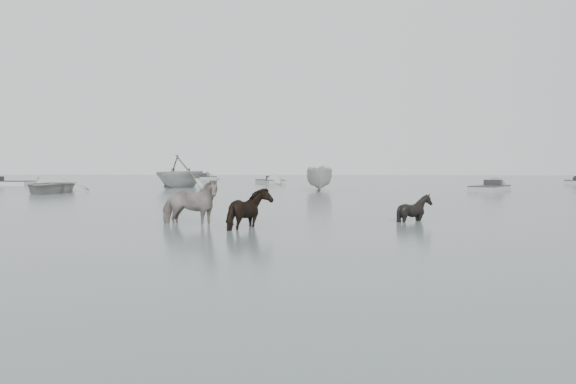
% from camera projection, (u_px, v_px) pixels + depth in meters
% --- Properties ---
extents(ground, '(140.00, 140.00, 0.00)m').
position_uv_depth(ground, '(287.00, 226.00, 16.77)').
color(ground, '#556561').
rests_on(ground, ground).
extents(pony_pinto, '(2.11, 1.21, 1.69)m').
position_uv_depth(pony_pinto, '(190.00, 197.00, 17.29)').
color(pony_pinto, black).
rests_on(pony_pinto, ground).
extents(pony_dark, '(1.25, 1.46, 1.46)m').
position_uv_depth(pony_dark, '(250.00, 203.00, 16.25)').
color(pony_dark, black).
rests_on(pony_dark, ground).
extents(pony_black, '(1.32, 1.21, 1.28)m').
position_uv_depth(pony_black, '(415.00, 201.00, 18.24)').
color(pony_black, black).
rests_on(pony_black, ground).
extents(rowboat_lead, '(4.63, 5.96, 1.13)m').
position_uv_depth(rowboat_lead, '(50.00, 184.00, 35.47)').
color(rowboat_lead, '#A6A5A1').
rests_on(rowboat_lead, ground).
extents(rowboat_trail, '(6.21, 6.46, 2.63)m').
position_uv_depth(rowboat_trail, '(181.00, 170.00, 42.86)').
color(rowboat_trail, '#9A9C9A').
rests_on(rowboat_trail, ground).
extents(boat_small, '(2.00, 4.83, 1.84)m').
position_uv_depth(boat_small, '(320.00, 177.00, 38.35)').
color(boat_small, '#ACACA8').
rests_on(boat_small, ground).
extents(skiff_port, '(4.38, 5.41, 0.75)m').
position_uv_depth(skiff_port, '(490.00, 186.00, 37.34)').
color(skiff_port, gray).
rests_on(skiff_port, ground).
extents(skiff_outer, '(6.13, 1.97, 0.75)m').
position_uv_depth(skiff_outer, '(5.00, 181.00, 47.05)').
color(skiff_outer, '#B5B4B0').
rests_on(skiff_outer, ground).
extents(skiff_mid, '(3.59, 4.88, 0.75)m').
position_uv_depth(skiff_mid, '(270.00, 180.00, 50.63)').
color(skiff_mid, gray).
rests_on(skiff_mid, ground).
extents(skiff_far, '(5.58, 4.79, 0.75)m').
position_uv_depth(skiff_far, '(197.00, 177.00, 61.80)').
color(skiff_far, gray).
rests_on(skiff_far, ground).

